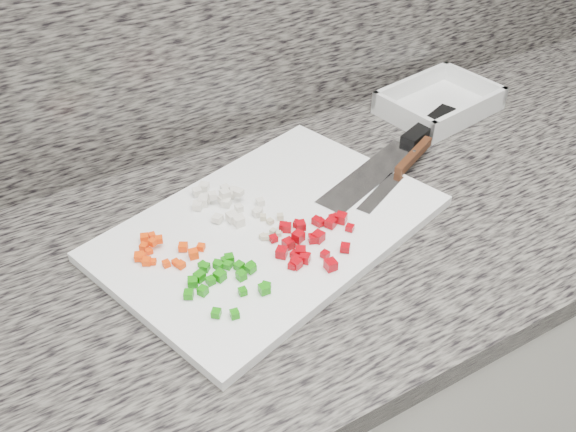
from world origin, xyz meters
The scene contains 11 objects.
cabinet centered at (0.00, 1.44, 0.43)m, with size 3.92×0.62×0.86m, color white.
countertop centered at (0.00, 1.44, 0.88)m, with size 3.96×0.64×0.04m, color #625E56.
cutting_board centered at (-0.11, 1.46, 0.91)m, with size 0.50×0.33×0.02m, color white.
carrot_pile centered at (-0.28, 1.48, 0.92)m, with size 0.10×0.09×0.02m.
onion_pile centered at (-0.15, 1.53, 0.93)m, with size 0.11×0.13×0.02m.
green_pepper_pile centered at (-0.23, 1.38, 0.92)m, with size 0.11×0.12×0.01m.
red_pepper_pile centered at (-0.09, 1.39, 0.92)m, with size 0.14×0.13×0.03m.
garlic_pile centered at (-0.11, 1.45, 0.92)m, with size 0.06×0.06×0.01m.
chef_knife centered at (0.22, 1.53, 0.92)m, with size 0.38×0.18×0.02m.
paring_knife centered at (0.16, 1.47, 0.92)m, with size 0.23×0.12×0.02m.
tray centered at (0.36, 1.62, 0.92)m, with size 0.24×0.19×0.05m.
Camera 1 is at (-0.47, 0.79, 1.53)m, focal length 40.00 mm.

